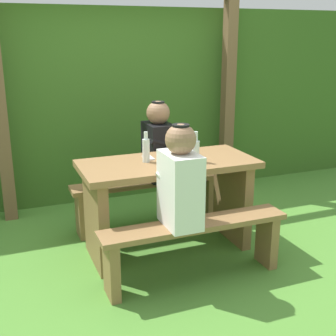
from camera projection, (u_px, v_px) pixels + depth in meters
The scene contains 13 objects.
ground_plane at pixel (168, 249), 3.78m from camera, with size 12.00×12.00×0.00m, color #4C8730.
hedge_backdrop at pixel (109, 101), 5.09m from camera, with size 6.40×0.84×2.01m, color #386120.
pergola_post_left at pixel (0, 113), 4.11m from camera, with size 0.12×0.12×2.09m, color brown.
pergola_post_right at pixel (228, 99), 4.95m from camera, with size 0.12×0.12×2.09m, color brown.
picnic_table at pixel (168, 191), 3.63m from camera, with size 1.40×0.64×0.77m.
bench_near at pixel (195, 239), 3.22m from camera, with size 1.40×0.24×0.45m.
bench_far at pixel (147, 193), 4.15m from camera, with size 1.40×0.24×0.45m.
person_white_shirt at pixel (180, 180), 3.05m from camera, with size 0.25×0.35×0.72m.
person_black_coat at pixel (158, 144), 4.05m from camera, with size 0.25×0.35×0.72m.
drinking_glass at pixel (180, 159), 3.47m from camera, with size 0.06×0.06×0.08m, color silver.
bottle_left at pixel (146, 149), 3.50m from camera, with size 0.06×0.06×0.24m.
bottle_right at pixel (195, 150), 3.51m from camera, with size 0.07×0.07×0.24m.
cell_phone at pixel (148, 158), 3.63m from camera, with size 0.07×0.14×0.01m, color silver.
Camera 1 is at (-1.27, -3.18, 1.74)m, focal length 47.85 mm.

